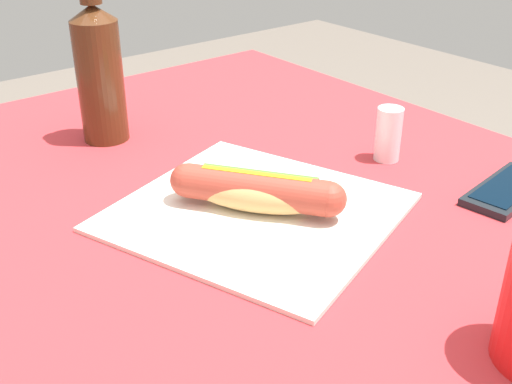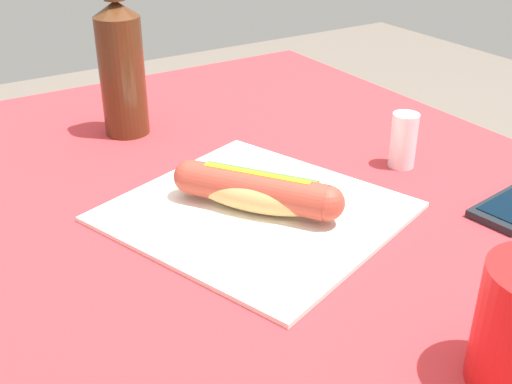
{
  "view_description": "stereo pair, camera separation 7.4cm",
  "coord_description": "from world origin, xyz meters",
  "px_view_note": "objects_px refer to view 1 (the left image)",
  "views": [
    {
      "loc": [
        0.56,
        -0.45,
        1.11
      ],
      "look_at": [
        0.05,
        -0.04,
        0.76
      ],
      "focal_mm": 44.35,
      "sensor_mm": 36.0,
      "label": 1
    },
    {
      "loc": [
        0.6,
        -0.39,
        1.11
      ],
      "look_at": [
        0.05,
        -0.04,
        0.76
      ],
      "focal_mm": 44.35,
      "sensor_mm": 36.0,
      "label": 2
    }
  ],
  "objects_px": {
    "hot_dog": "(256,190)",
    "salt_shaker": "(388,134)",
    "soda_bottle": "(99,71)",
    "cell_phone": "(508,190)"
  },
  "relations": [
    {
      "from": "soda_bottle",
      "to": "hot_dog",
      "type": "bearing_deg",
      "value": 5.97
    },
    {
      "from": "cell_phone",
      "to": "soda_bottle",
      "type": "relative_size",
      "value": 0.64
    },
    {
      "from": "hot_dog",
      "to": "cell_phone",
      "type": "xyz_separation_m",
      "value": [
        0.16,
        0.28,
        -0.03
      ]
    },
    {
      "from": "cell_phone",
      "to": "soda_bottle",
      "type": "distance_m",
      "value": 0.58
    },
    {
      "from": "hot_dog",
      "to": "salt_shaker",
      "type": "height_order",
      "value": "salt_shaker"
    },
    {
      "from": "hot_dog",
      "to": "soda_bottle",
      "type": "distance_m",
      "value": 0.33
    },
    {
      "from": "soda_bottle",
      "to": "salt_shaker",
      "type": "xyz_separation_m",
      "value": [
        0.31,
        0.27,
        -0.07
      ]
    },
    {
      "from": "hot_dog",
      "to": "salt_shaker",
      "type": "bearing_deg",
      "value": 91.59
    },
    {
      "from": "soda_bottle",
      "to": "salt_shaker",
      "type": "bearing_deg",
      "value": 41.1
    },
    {
      "from": "soda_bottle",
      "to": "cell_phone",
      "type": "bearing_deg",
      "value": 33.38
    }
  ]
}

